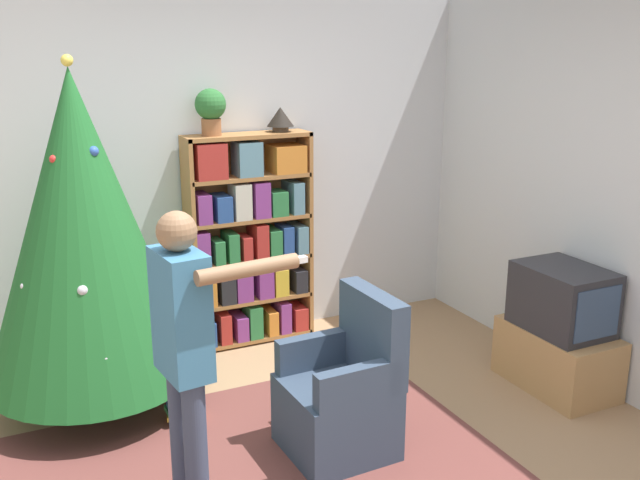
% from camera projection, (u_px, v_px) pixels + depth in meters
% --- Properties ---
extents(wall_back, '(8.00, 0.10, 2.60)m').
position_uv_depth(wall_back, '(182.00, 176.00, 5.23)').
color(wall_back, silver).
rests_on(wall_back, ground_plane).
extents(bookshelf, '(0.94, 0.26, 1.61)m').
position_uv_depth(bookshelf, '(250.00, 241.00, 5.37)').
color(bookshelf, '#A8703D').
rests_on(bookshelf, ground_plane).
extents(tv_stand, '(0.47, 0.77, 0.41)m').
position_uv_depth(tv_stand, '(557.00, 358.00, 4.78)').
color(tv_stand, tan).
rests_on(tv_stand, ground_plane).
extents(television, '(0.44, 0.60, 0.43)m').
position_uv_depth(television, '(563.00, 299.00, 4.66)').
color(television, '#28282D').
rests_on(television, tv_stand).
extents(game_remote, '(0.04, 0.12, 0.02)m').
position_uv_depth(game_remote, '(570.00, 344.00, 4.46)').
color(game_remote, white).
rests_on(game_remote, tv_stand).
extents(christmas_tree, '(1.29, 1.29, 2.19)m').
position_uv_depth(christmas_tree, '(83.00, 229.00, 4.27)').
color(christmas_tree, '#4C3323').
rests_on(christmas_tree, ground_plane).
extents(armchair, '(0.59, 0.58, 0.92)m').
position_uv_depth(armchair, '(343.00, 397.00, 4.01)').
color(armchair, '#334256').
rests_on(armchair, ground_plane).
extents(standing_person, '(0.67, 0.47, 1.55)m').
position_uv_depth(standing_person, '(185.00, 347.00, 3.24)').
color(standing_person, '#38425B').
rests_on(standing_person, ground_plane).
extents(potted_plant, '(0.22, 0.22, 0.33)m').
position_uv_depth(potted_plant, '(211.00, 108.00, 5.00)').
color(potted_plant, '#935B38').
rests_on(potted_plant, bookshelf).
extents(table_lamp, '(0.20, 0.20, 0.18)m').
position_uv_depth(table_lamp, '(280.00, 118.00, 5.24)').
color(table_lamp, '#473828').
rests_on(table_lamp, bookshelf).
extents(book_pile_near_tree, '(0.24, 0.20, 0.12)m').
position_uv_depth(book_pile_near_tree, '(185.00, 411.00, 4.38)').
color(book_pile_near_tree, orange).
rests_on(book_pile_near_tree, ground_plane).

